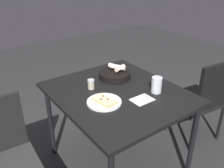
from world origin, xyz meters
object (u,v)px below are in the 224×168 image
(pizza_plate, at_px, (104,102))
(dining_table, at_px, (118,99))
(pepper_shaker, at_px, (91,85))
(beer_glass, at_px, (156,86))
(chair_near, at_px, (1,155))
(bread_basket, at_px, (115,74))
(chair_far, at_px, (204,96))

(pizza_plate, bearing_deg, dining_table, -156.82)
(pizza_plate, height_order, pepper_shaker, pepper_shaker)
(beer_glass, height_order, chair_near, beer_glass)
(dining_table, relative_size, bread_basket, 3.85)
(beer_glass, relative_size, chair_near, 0.15)
(beer_glass, distance_m, chair_near, 1.22)
(dining_table, height_order, chair_far, chair_far)
(beer_glass, bearing_deg, pepper_shaker, -42.68)
(dining_table, xyz_separation_m, pizza_plate, (0.18, 0.08, 0.08))
(pepper_shaker, distance_m, chair_far, 1.13)
(bread_basket, relative_size, chair_far, 0.31)
(chair_near, xyz_separation_m, chair_far, (-1.79, 0.33, 0.01))
(bread_basket, height_order, pepper_shaker, bread_basket)
(dining_table, bearing_deg, pepper_shaker, -49.41)
(pizza_plate, bearing_deg, pepper_shaker, -99.61)
(bread_basket, bearing_deg, chair_near, 5.23)
(pizza_plate, relative_size, chair_far, 0.29)
(beer_glass, distance_m, pepper_shaker, 0.52)
(beer_glass, bearing_deg, chair_near, -15.22)
(pizza_plate, distance_m, bread_basket, 0.44)
(dining_table, bearing_deg, pizza_plate, 23.18)
(chair_far, bearing_deg, pizza_plate, -6.90)
(beer_glass, distance_m, chair_far, 0.72)
(pepper_shaker, height_order, chair_near, chair_near)
(chair_near, bearing_deg, pizza_plate, 164.08)
(dining_table, bearing_deg, chair_near, -7.95)
(bread_basket, height_order, chair_near, chair_near)
(beer_glass, bearing_deg, pizza_plate, -14.01)
(dining_table, relative_size, chair_far, 1.20)
(bread_basket, xyz_separation_m, chair_near, (1.04, 0.09, -0.29))
(pizza_plate, xyz_separation_m, bread_basket, (-0.32, -0.30, 0.03))
(chair_near, bearing_deg, bread_basket, -174.77)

